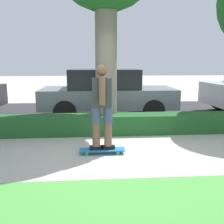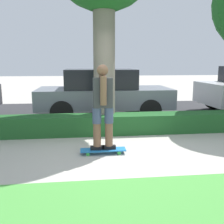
{
  "view_description": "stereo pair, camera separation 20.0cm",
  "coord_description": "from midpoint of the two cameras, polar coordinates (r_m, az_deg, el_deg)",
  "views": [
    {
      "loc": [
        -0.56,
        -4.64,
        1.72
      ],
      "look_at": [
        -0.15,
        0.6,
        0.72
      ],
      "focal_mm": 42.0,
      "sensor_mm": 36.0,
      "label": 1
    },
    {
      "loc": [
        -0.76,
        -4.62,
        1.72
      ],
      "look_at": [
        -0.15,
        0.6,
        0.72
      ],
      "focal_mm": 42.0,
      "sensor_mm": 36.0,
      "label": 2
    }
  ],
  "objects": [
    {
      "name": "skateboard",
      "position": [
        5.07,
        -3.09,
        -8.27
      ],
      "size": [
        0.87,
        0.24,
        0.09
      ],
      "color": "#1E6BAD",
      "rests_on": "ground_plane"
    },
    {
      "name": "ground_plane",
      "position": [
        4.98,
        1.38,
        -9.47
      ],
      "size": [
        60.0,
        60.0,
        0.0
      ],
      "primitive_type": "plane",
      "color": "#ADA89E"
    },
    {
      "name": "hedge_row",
      "position": [
        6.44,
        -0.61,
        -2.62
      ],
      "size": [
        17.94,
        0.6,
        0.47
      ],
      "color": "#1E5123",
      "rests_on": "ground_plane"
    },
    {
      "name": "skater_person",
      "position": [
        4.86,
        -3.19,
        1.46
      ],
      "size": [
        0.49,
        0.41,
        1.6
      ],
      "color": "black",
      "rests_on": "skateboard"
    },
    {
      "name": "street_asphalt",
      "position": [
        9.02,
        -2.36,
        -0.25
      ],
      "size": [
        17.94,
        5.0,
        0.01
      ],
      "color": "#2D2D30",
      "rests_on": "ground_plane"
    },
    {
      "name": "parked_car_middle",
      "position": [
        8.34,
        -2.64,
        4.28
      ],
      "size": [
        4.17,
        1.84,
        1.51
      ],
      "rotation": [
        0.0,
        0.0,
        -0.01
      ],
      "color": "slate",
      "rests_on": "ground_plane"
    }
  ]
}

